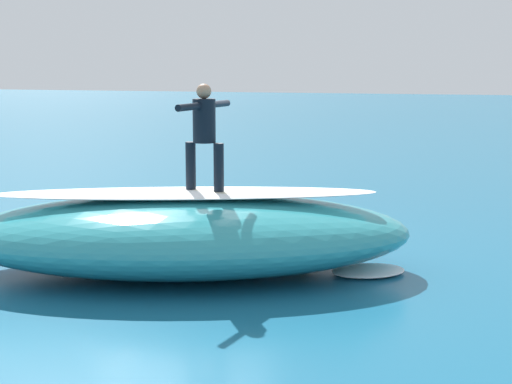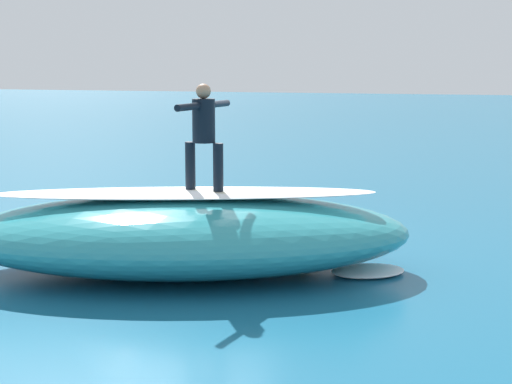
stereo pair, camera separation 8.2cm
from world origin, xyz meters
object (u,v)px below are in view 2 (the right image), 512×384
(surfboard_riding, at_px, (204,193))
(surfer_riding, at_px, (204,129))
(surfer_paddling, at_px, (298,227))
(surfboard_paddling, at_px, (299,238))

(surfboard_riding, distance_m, surfer_riding, 0.93)
(surfboard_riding, height_order, surfer_riding, surfer_riding)
(surfer_paddling, bearing_deg, surfboard_riding, -41.49)
(surfboard_riding, distance_m, surfboard_paddling, 2.86)
(surfboard_paddling, height_order, surfer_paddling, surfer_paddling)
(surfboard_paddling, distance_m, surfer_paddling, 0.20)
(surfboard_riding, xyz_separation_m, surfer_riding, (0.00, 0.00, 0.93))
(surfboard_riding, height_order, surfer_paddling, surfboard_riding)
(surfer_paddling, bearing_deg, surfboard_paddling, 0.00)
(surfer_riding, relative_size, surfboard_paddling, 0.67)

